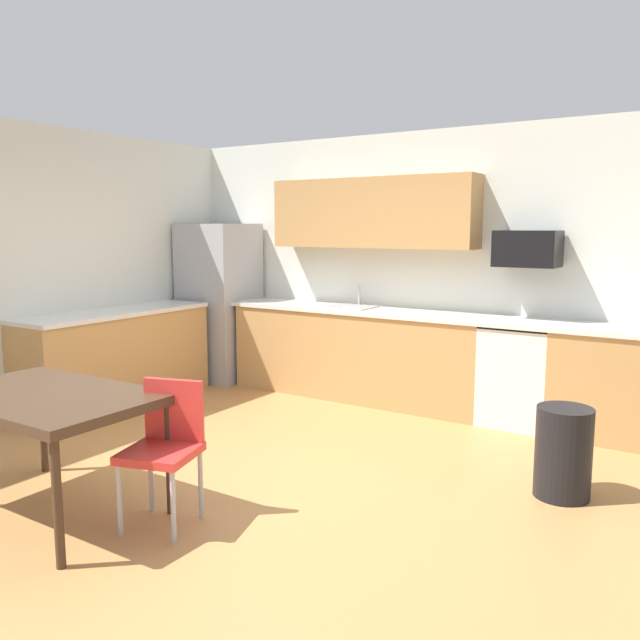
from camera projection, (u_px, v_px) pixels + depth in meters
ground_plane at (244, 475)px, 4.61m from camera, size 12.00×12.00×0.00m
wall_back at (407, 267)px, 6.63m from camera, size 5.80×0.10×2.70m
wall_left at (15, 272)px, 5.84m from camera, size 0.10×5.80×2.70m
cabinet_run_back at (357, 355)px, 6.67m from camera, size 2.73×0.60×0.90m
cabinet_run_back_right at (604, 385)px, 5.39m from camera, size 0.82×0.60×0.90m
cabinet_run_left at (116, 359)px, 6.45m from camera, size 0.60×2.00×0.90m
countertop_back at (391, 312)px, 6.40m from camera, size 4.80×0.64×0.04m
countertop_left at (114, 313)px, 6.38m from camera, size 0.64×2.00×0.04m
upper_cabinets_back at (372, 213)px, 6.52m from camera, size 2.20×0.34×0.70m
refrigerator at (220, 302)px, 7.50m from camera, size 0.76×0.70×1.80m
oven_range at (519, 374)px, 5.77m from camera, size 0.60×0.60×0.91m
microwave at (528, 249)px, 5.70m from camera, size 0.54×0.36×0.32m
sink_basin at (351, 313)px, 6.65m from camera, size 0.48×0.40×0.14m
sink_faucet at (359, 296)px, 6.78m from camera, size 0.02×0.02×0.24m
dining_table at (45, 403)px, 3.92m from camera, size 1.40×0.90×0.76m
chair_near_table at (166, 440)px, 3.82m from camera, size 0.50×0.50×0.85m
trash_bin at (563, 452)px, 4.21m from camera, size 0.36×0.36×0.60m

